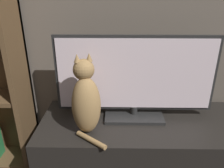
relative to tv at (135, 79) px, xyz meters
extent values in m
cube|color=black|center=(0.06, -0.06, -0.48)|extent=(1.31, 0.53, 0.44)
cube|color=black|center=(0.00, 0.00, -0.25)|extent=(0.37, 0.22, 0.02)
cylinder|color=black|center=(0.00, 0.00, -0.22)|extent=(0.04, 0.04, 0.05)
cube|color=black|center=(0.00, 0.00, 0.03)|extent=(0.98, 0.02, 0.48)
cube|color=silver|center=(0.00, -0.01, 0.03)|extent=(0.94, 0.01, 0.44)
ellipsoid|color=#997547|center=(-0.28, -0.18, -0.09)|extent=(0.20, 0.19, 0.34)
ellipsoid|color=black|center=(-0.30, -0.13, -0.11)|extent=(0.10, 0.07, 0.19)
sphere|color=#997547|center=(-0.29, -0.15, 0.11)|extent=(0.15, 0.15, 0.12)
cone|color=#997547|center=(-0.32, -0.16, 0.18)|extent=(0.04, 0.04, 0.04)
cone|color=#997547|center=(-0.26, -0.14, 0.18)|extent=(0.04, 0.04, 0.04)
cylinder|color=#997547|center=(-0.25, -0.28, -0.25)|extent=(0.18, 0.15, 0.03)
cube|color=brown|center=(-0.75, 0.07, 0.09)|extent=(0.03, 0.28, 1.58)
camera|label=1|loc=(-0.12, -1.25, 0.49)|focal=35.00mm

